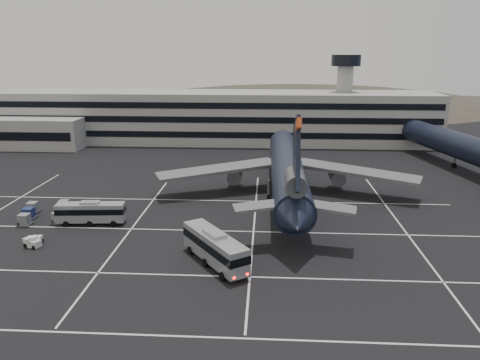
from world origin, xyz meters
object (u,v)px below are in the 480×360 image
trijet_main (287,169)px  bus_near (215,246)px  tug_a (35,241)px  uld_cluster (45,213)px  bus_far (91,212)px

trijet_main → bus_near: 28.92m
tug_a → uld_cluster: size_ratio=0.26×
tug_a → trijet_main: bearing=27.4°
trijet_main → tug_a: trijet_main is taller
trijet_main → uld_cluster: trijet_main is taller
bus_far → uld_cluster: size_ratio=1.10×
trijet_main → bus_near: (-9.76, -27.07, -2.93)m
trijet_main → bus_far: bearing=-154.2°
tug_a → bus_far: bearing=54.7°
bus_far → tug_a: size_ratio=4.19×
trijet_main → tug_a: (-34.55, -22.98, -4.59)m
tug_a → uld_cluster: 11.15m
bus_near → tug_a: bearing=135.5°
tug_a → uld_cluster: (-3.54, 10.57, 0.21)m
bus_far → uld_cluster: (-8.21, 2.18, -1.08)m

